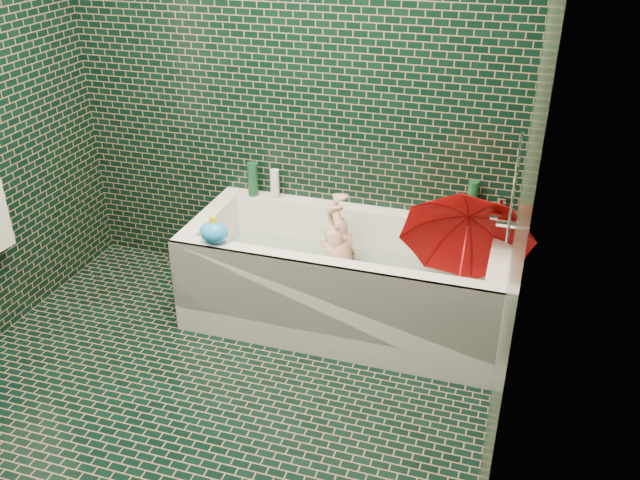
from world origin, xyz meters
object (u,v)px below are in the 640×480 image
(rubber_duck, at_px, (475,215))
(bath_toy, at_px, (214,232))
(bathtub, at_px, (344,289))
(child, at_px, (342,269))
(umbrella, at_px, (463,255))

(rubber_duck, bearing_deg, bath_toy, -149.26)
(bathtub, height_order, rubber_duck, rubber_duck)
(rubber_duck, bearing_deg, bathtub, -147.99)
(bathtub, height_order, child, bathtub)
(child, distance_m, rubber_duck, 0.78)
(bathtub, distance_m, bath_toy, 0.79)
(bathtub, relative_size, umbrella, 2.65)
(umbrella, bearing_deg, bath_toy, -156.91)
(bathtub, bearing_deg, child, 121.87)
(child, relative_size, bath_toy, 5.21)
(umbrella, distance_m, rubber_duck, 0.41)
(bath_toy, bearing_deg, child, 33.78)
(rubber_duck, relative_size, bath_toy, 0.73)
(bathtub, relative_size, bath_toy, 10.76)
(child, bearing_deg, bathtub, 32.50)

